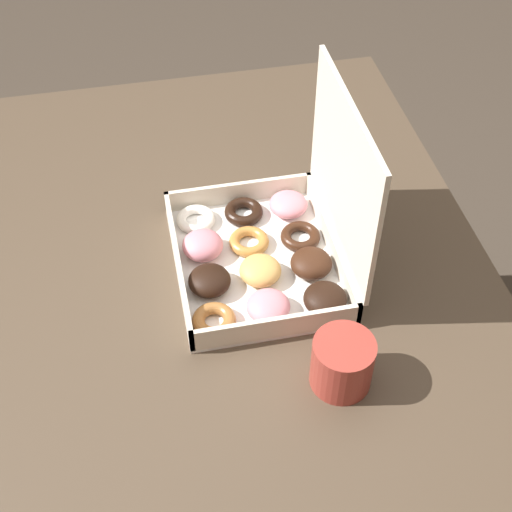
% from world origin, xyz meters
% --- Properties ---
extents(ground_plane, '(8.00, 8.00, 0.00)m').
position_xyz_m(ground_plane, '(0.00, 0.00, 0.00)').
color(ground_plane, '#42382D').
extents(dining_table, '(1.17, 0.99, 0.77)m').
position_xyz_m(dining_table, '(0.00, 0.00, 0.67)').
color(dining_table, '#4C3D2D').
rests_on(dining_table, ground_plane).
extents(donut_box, '(0.33, 0.28, 0.31)m').
position_xyz_m(donut_box, '(0.02, 0.12, 0.82)').
color(donut_box, white).
rests_on(donut_box, dining_table).
extents(coffee_mug, '(0.09, 0.09, 0.09)m').
position_xyz_m(coffee_mug, '(0.27, 0.17, 0.81)').
color(coffee_mug, '#A3382D').
rests_on(coffee_mug, dining_table).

